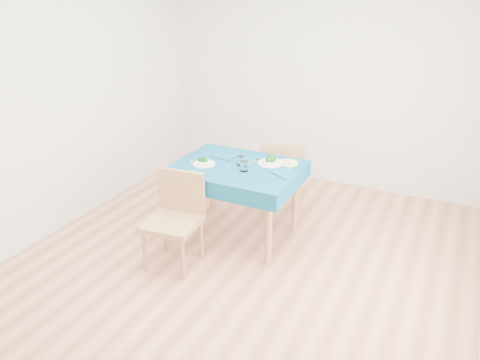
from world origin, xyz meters
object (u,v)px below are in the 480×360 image
at_px(chair_far, 283,160).
at_px(bowl_near, 204,161).
at_px(table, 237,201).
at_px(side_plate, 288,163).
at_px(bowl_far, 271,160).
at_px(chair_near, 171,208).

bearing_deg(chair_far, bowl_near, 42.95).
relative_size(table, side_plate, 5.75).
relative_size(table, chair_far, 1.02).
relative_size(table, bowl_near, 5.38).
bearing_deg(bowl_far, chair_near, -120.29).
bearing_deg(bowl_far, side_plate, 29.17).
height_order(chair_far, side_plate, chair_far).
distance_m(chair_far, bowl_far, 0.63).
height_order(bowl_far, side_plate, bowl_far).
relative_size(chair_near, side_plate, 5.54).
height_order(bowl_near, bowl_far, bowl_far).
bearing_deg(chair_near, side_plate, 49.38).
distance_m(table, bowl_far, 0.53).
bearing_deg(table, chair_near, -110.83).
height_order(chair_near, bowl_far, chair_near).
xyz_separation_m(table, side_plate, (0.41, 0.28, 0.38)).
relative_size(chair_far, side_plate, 5.63).
height_order(table, side_plate, side_plate).
xyz_separation_m(bowl_near, bowl_far, (0.57, 0.31, 0.01)).
xyz_separation_m(chair_near, bowl_far, (0.55, 0.94, 0.22)).
bearing_deg(chair_near, chair_far, 67.03).
height_order(chair_near, bowl_near, chair_near).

